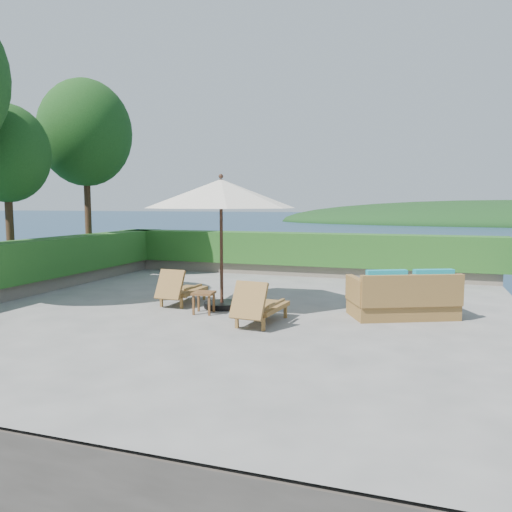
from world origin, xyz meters
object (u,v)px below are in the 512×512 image
(lounge_right, at_px, (259,305))
(side_table, at_px, (204,296))
(patio_umbrella, at_px, (221,195))
(lounge_left, at_px, (180,289))
(wicker_loveseat, at_px, (403,298))

(lounge_right, distance_m, side_table, 1.48)
(patio_umbrella, xyz_separation_m, lounge_left, (-1.03, 0.05, -2.11))
(side_table, bearing_deg, wicker_loveseat, 13.55)
(side_table, bearing_deg, lounge_left, 141.68)
(lounge_left, xyz_separation_m, side_table, (0.90, -0.71, 0.03))
(patio_umbrella, bearing_deg, wicker_loveseat, 4.36)
(patio_umbrella, height_order, lounge_left, patio_umbrella)
(patio_umbrella, distance_m, lounge_left, 2.35)
(lounge_right, xyz_separation_m, side_table, (-1.39, 0.52, 0.01))
(lounge_right, bearing_deg, wicker_loveseat, 35.03)
(patio_umbrella, relative_size, lounge_left, 2.79)
(patio_umbrella, relative_size, lounge_right, 2.63)
(lounge_left, relative_size, wicker_loveseat, 0.64)
(side_table, xyz_separation_m, wicker_loveseat, (3.94, 0.95, 0.02))
(side_table, height_order, wicker_loveseat, wicker_loveseat)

